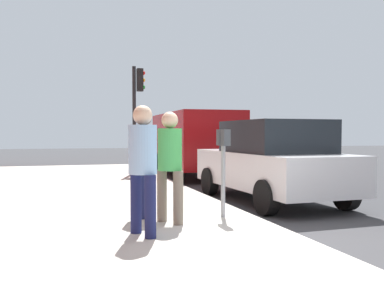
{
  "coord_description": "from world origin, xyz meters",
  "views": [
    {
      "loc": [
        -5.3,
        3.03,
        1.5
      ],
      "look_at": [
        1.91,
        0.9,
        1.15
      ],
      "focal_mm": 41.35,
      "sensor_mm": 36.0,
      "label": 1
    }
  ],
  "objects": [
    {
      "name": "traffic_signal",
      "position": [
        9.59,
        0.55,
        2.58
      ],
      "size": [
        0.24,
        0.44,
        3.6
      ],
      "color": "black",
      "rests_on": "sidewalk_slab"
    },
    {
      "name": "pedestrian_at_meter",
      "position": [
        1.11,
        1.48,
        1.12
      ],
      "size": [
        0.47,
        0.36,
        1.67
      ],
      "rotation": [
        0.0,
        0.0,
        -1.07
      ],
      "color": "#726656",
      "rests_on": "sidewalk_slab"
    },
    {
      "name": "ground_plane",
      "position": [
        0.0,
        0.0,
        0.0
      ],
      "size": [
        80.0,
        80.0,
        0.0
      ],
      "primitive_type": "plane",
      "color": "#38383A",
      "rests_on": "ground"
    },
    {
      "name": "sidewalk_slab",
      "position": [
        0.0,
        3.0,
        0.07
      ],
      "size": [
        28.0,
        6.0,
        0.15
      ],
      "primitive_type": "cube",
      "color": "#B7B2A8",
      "rests_on": "ground_plane"
    },
    {
      "name": "parked_sedan_near",
      "position": [
        3.39,
        -1.35,
        0.89
      ],
      "size": [
        4.47,
        2.11,
        1.77
      ],
      "color": "silver",
      "rests_on": "ground_plane"
    },
    {
      "name": "pedestrian_bystander",
      "position": [
        0.41,
        2.01,
        1.15
      ],
      "size": [
        0.5,
        0.37,
        1.71
      ],
      "rotation": [
        0.0,
        0.0,
        -1.22
      ],
      "color": "#191E4C",
      "rests_on": "sidewalk_slab"
    },
    {
      "name": "parking_officer",
      "position": [
        1.73,
        1.76,
        1.17
      ],
      "size": [
        0.5,
        0.38,
        1.73
      ],
      "rotation": [
        0.0,
        0.0,
        -1.98
      ],
      "color": "#191E4C",
      "rests_on": "sidewalk_slab"
    },
    {
      "name": "parked_van_far",
      "position": [
        9.25,
        -1.35,
        1.26
      ],
      "size": [
        5.26,
        2.25,
        2.18
      ],
      "color": "maroon",
      "rests_on": "ground_plane"
    },
    {
      "name": "parking_meter",
      "position": [
        1.33,
        0.55,
        1.17
      ],
      "size": [
        0.36,
        0.12,
        1.41
      ],
      "color": "gray",
      "rests_on": "sidewalk_slab"
    }
  ]
}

